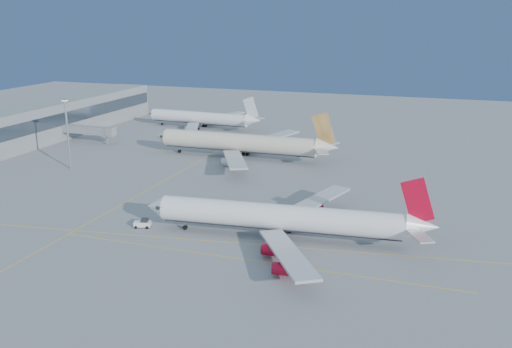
# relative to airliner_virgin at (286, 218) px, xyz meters

# --- Properties ---
(ground) EXTENTS (500.00, 500.00, 0.00)m
(ground) POSITION_rel_airliner_virgin_xyz_m (-8.84, 0.06, -5.02)
(ground) COLOR slate
(ground) RESTS_ON ground
(terminal) EXTENTS (18.40, 110.00, 15.00)m
(terminal) POSITION_rel_airliner_virgin_xyz_m (-123.77, 85.06, 2.49)
(terminal) COLOR gray
(terminal) RESTS_ON ground
(jet_bridge) EXTENTS (23.60, 3.60, 6.90)m
(jet_bridge) POSITION_rel_airliner_virgin_xyz_m (-101.94, 72.06, 0.15)
(jet_bridge) COLOR gray
(jet_bridge) RESTS_ON ground
(taxiway_lines) EXTENTS (118.86, 140.00, 0.02)m
(taxiway_lines) POSITION_rel_airliner_virgin_xyz_m (-23.55, 6.41, -5.01)
(taxiway_lines) COLOR #E2AE0C
(taxiway_lines) RESTS_ON ground
(airliner_virgin) EXTENTS (67.54, 60.41, 16.65)m
(airliner_virgin) POSITION_rel_airliner_virgin_xyz_m (0.00, 0.00, 0.00)
(airliner_virgin) COLOR white
(airliner_virgin) RESTS_ON ground
(airliner_etihad) EXTENTS (69.69, 64.62, 18.25)m
(airliner_etihad) POSITION_rel_airliner_virgin_xyz_m (-36.04, 68.32, 0.53)
(airliner_etihad) COLOR beige
(airliner_etihad) RESTS_ON ground
(airliner_third) EXTENTS (58.00, 53.45, 15.56)m
(airliner_third) POSITION_rel_airliner_virgin_xyz_m (-73.10, 114.60, -0.31)
(airliner_third) COLOR white
(airliner_third) RESTS_ON ground
(pushback_tug) EXTENTS (4.31, 3.27, 2.20)m
(pushback_tug) POSITION_rel_airliner_virgin_xyz_m (-34.56, -4.29, -4.00)
(pushback_tug) COLOR white
(pushback_tug) RESTS_ON ground
(light_mast) EXTENTS (2.03, 2.03, 23.45)m
(light_mast) POSITION_rel_airliner_virgin_xyz_m (-84.95, 35.64, 8.82)
(light_mast) COLOR gray
(light_mast) RESTS_ON ground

